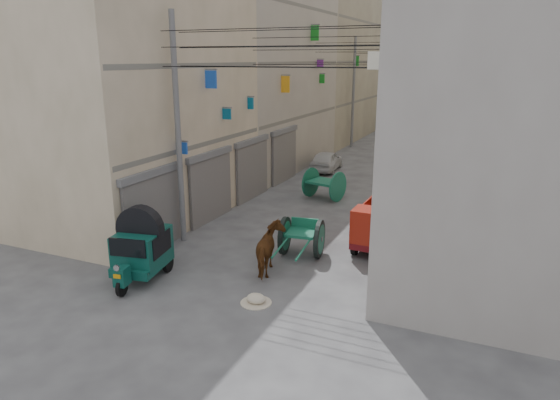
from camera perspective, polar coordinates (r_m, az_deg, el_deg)
The scene contains 18 objects.
ground at distance 12.46m, azimuth -12.94°, elevation -15.76°, with size 140.00×140.00×0.00m, color #434345.
building_row_left at distance 44.91m, azimuth 5.13°, elevation 15.83°, with size 8.00×62.00×14.00m.
building_row_right at distance 42.48m, azimuth 26.67°, elevation 14.27°, with size 8.00×62.00×14.00m.
end_cap_building at distance 74.63m, azimuth 19.54°, elevation 15.04°, with size 22.00×10.00×13.00m, color tan.
shutters_left at distance 22.05m, azimuth -5.35°, elevation 2.81°, with size 0.18×14.40×2.88m.
signboards at distance 30.87m, azimuth 11.57°, elevation 9.95°, with size 8.22×40.52×5.67m.
ac_units at distance 16.31m, azimuth 14.12°, elevation 18.88°, with size 0.70×6.55×3.35m.
utility_poles at distance 26.30m, azimuth 9.38°, elevation 10.32°, with size 7.40×22.20×8.00m.
overhead_cables at distance 23.69m, azimuth 8.00°, elevation 16.50°, with size 7.40×22.52×1.12m.
auto_rickshaw at distance 15.59m, azimuth -15.56°, elevation -5.12°, with size 1.73×2.55×1.73m.
tonga_cart at distance 16.84m, azimuth 2.50°, elevation -4.19°, with size 1.50×2.98×1.29m.
mini_truck at distance 17.51m, azimuth 11.06°, elevation -3.25°, with size 1.40×3.01×1.68m.
second_cart at distance 23.67m, azimuth 5.07°, elevation 1.89°, with size 1.90×1.77×1.42m.
feed_sack at distance 13.90m, azimuth -2.76°, elevation -11.18°, with size 0.54×0.43×0.27m, color #BDB29D.
horse at distance 15.53m, azimuth -1.10°, elevation -5.65°, with size 0.81×1.78×1.51m, color brown.
distant_car_white at distance 29.88m, azimuth 5.31°, elevation 4.51°, with size 1.41×3.49×1.19m, color silver.
distant_car_grey at distance 41.37m, azimuth 18.15°, elevation 7.05°, with size 1.40×4.01×1.32m, color #535856.
distant_car_green at distance 48.56m, azimuth 14.83°, elevation 8.52°, with size 1.88×4.62×1.34m, color #1E5731.
Camera 1 is at (6.64, -8.33, 6.45)m, focal length 32.00 mm.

